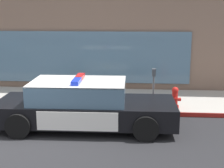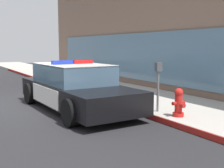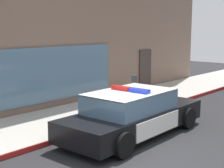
# 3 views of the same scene
# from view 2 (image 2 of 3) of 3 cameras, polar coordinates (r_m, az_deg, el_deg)

# --- Properties ---
(ground) EXTENTS (48.00, 48.00, 0.00)m
(ground) POSITION_cam_2_polar(r_m,az_deg,el_deg) (10.34, -15.96, -3.61)
(ground) COLOR #262628
(sidewalk) EXTENTS (48.00, 3.06, 0.15)m
(sidewalk) POSITION_cam_2_polar(r_m,az_deg,el_deg) (11.80, 1.83, -1.61)
(sidewalk) COLOR #B2ADA3
(sidewalk) RESTS_ON ground
(curb_red_paint) EXTENTS (28.80, 0.04, 0.14)m
(curb_red_paint) POSITION_cam_2_polar(r_m,az_deg,el_deg) (11.06, -4.95, -2.24)
(curb_red_paint) COLOR maroon
(curb_red_paint) RESTS_ON ground
(police_cruiser) EXTENTS (5.14, 2.15, 1.49)m
(police_cruiser) POSITION_cam_2_polar(r_m,az_deg,el_deg) (8.98, -7.24, -0.62)
(police_cruiser) COLOR black
(police_cruiser) RESTS_ON ground
(fire_hydrant) EXTENTS (0.34, 0.39, 0.73)m
(fire_hydrant) POSITION_cam_2_polar(r_m,az_deg,el_deg) (7.58, 12.85, -3.59)
(fire_hydrant) COLOR red
(fire_hydrant) RESTS_ON sidewalk
(parking_meter) EXTENTS (0.12, 0.18, 1.34)m
(parking_meter) POSITION_cam_2_polar(r_m,az_deg,el_deg) (7.98, 8.98, 1.24)
(parking_meter) COLOR slate
(parking_meter) RESTS_ON sidewalk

